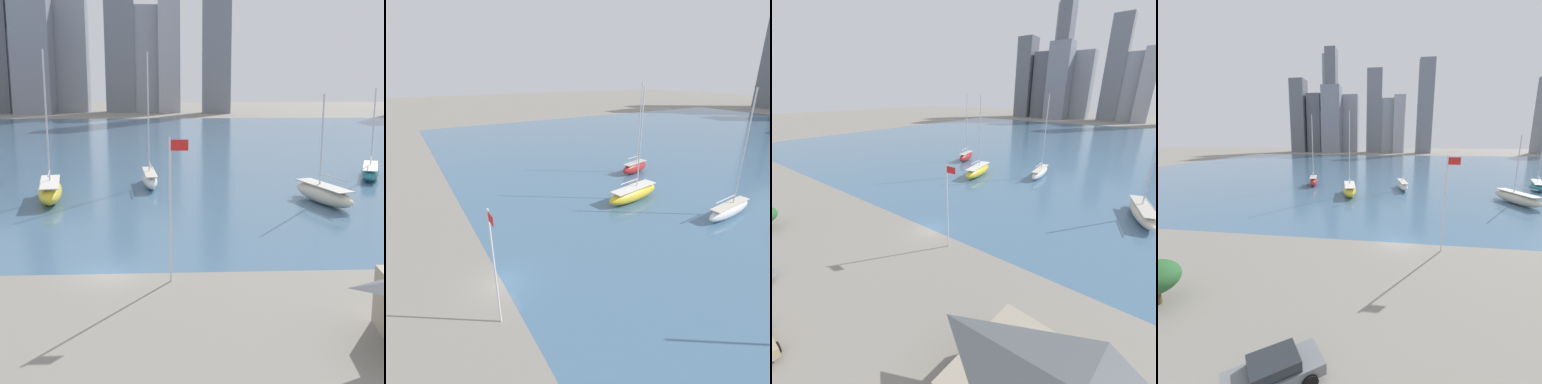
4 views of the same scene
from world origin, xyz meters
TOP-DOWN VIEW (x-y plane):
  - ground_plane at (0.00, 0.00)m, footprint 500.00×500.00m
  - flag_pole at (4.39, -1.52)m, footprint 1.24×0.14m
  - sailboat_white at (2.00, 30.02)m, footprint 2.67×9.35m
  - sailboat_yellow at (-8.65, 22.62)m, footprint 4.22×10.27m
  - sailboat_red at (-18.73, 31.58)m, footprint 3.45×7.15m

SIDE VIEW (x-z plane):
  - ground_plane at x=0.00m, z-range 0.00..0.00m
  - sailboat_white at x=2.00m, z-range -7.05..9.22m
  - sailboat_yellow at x=-8.65m, z-range -6.91..9.27m
  - sailboat_red at x=-18.73m, z-range -6.94..9.36m
  - flag_pole at x=4.39m, z-range 0.47..10.08m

